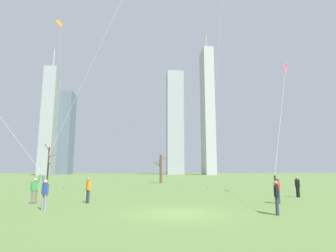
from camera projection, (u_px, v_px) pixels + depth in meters
name	position (u px, v px, depth m)	size (l,w,h in m)	color
ground_plane	(179.00, 213.00, 13.53)	(400.00, 400.00, 0.00)	#5B7A3D
kite_flyer_midfield_left_pink	(279.00, 162.00, 14.85)	(6.42, 9.24, 11.52)	#33384C
kite_flyer_foreground_left_blue	(21.00, 157.00, 15.27)	(8.00, 2.84, 10.36)	gray
kite_flyer_midfield_right_yellow	(66.00, 121.00, 18.38)	(7.35, 1.28, 19.06)	#726656
bystander_watching_nearby	(297.00, 186.00, 21.69)	(0.26, 0.50, 1.62)	black
bystander_strolling_midfield	(88.00, 189.00, 17.87)	(0.34, 0.45, 1.62)	#33384C
bystander_far_off_by_trees	(278.00, 189.00, 17.52)	(0.32, 0.47, 1.62)	#33384C
distant_kite_high_overhead_orange	(60.00, 40.00, 33.55)	(1.37, 3.03, 20.65)	orange
bare_tree_right_of_center	(161.00, 168.00, 46.20)	(2.38, 1.96, 4.76)	brown
bare_tree_leftmost	(48.00, 164.00, 43.34)	(1.14, 2.25, 6.26)	#423326
skyline_mid_tower_right	(208.00, 110.00, 137.53)	(5.00, 11.53, 73.00)	#B2B2B7
skyline_slender_spire	(64.00, 133.00, 142.79)	(8.74, 10.98, 43.22)	slate
skyline_wide_slab	(49.00, 120.00, 121.82)	(5.57, 7.67, 58.42)	#9EA3AD
skyline_squat_block	(175.00, 122.00, 146.95)	(8.79, 8.25, 55.88)	#9EA3AD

